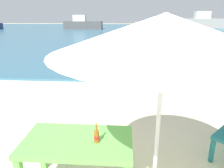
% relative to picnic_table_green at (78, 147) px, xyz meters
% --- Properties ---
extents(sea_water, '(120.00, 50.00, 0.08)m').
position_rel_picnic_table_green_xyz_m(sea_water, '(0.49, 29.81, -0.61)').
color(sea_water, '#386B84').
rests_on(sea_water, ground_plane).
extents(picnic_table_green, '(1.40, 0.80, 0.76)m').
position_rel_picnic_table_green_xyz_m(picnic_table_green, '(0.00, 0.00, 0.00)').
color(picnic_table_green, '#60B24C').
rests_on(picnic_table_green, ground_plane).
extents(beer_bottle_amber, '(0.07, 0.07, 0.26)m').
position_rel_picnic_table_green_xyz_m(beer_bottle_amber, '(0.25, -0.04, 0.20)').
color(beer_bottle_amber, brown).
rests_on(beer_bottle_amber, picnic_table_green).
extents(patio_umbrella, '(2.10, 2.10, 2.30)m').
position_rel_picnic_table_green_xyz_m(patio_umbrella, '(0.94, -0.36, 1.47)').
color(patio_umbrella, silver).
rests_on(patio_umbrella, ground_plane).
extents(swimmer_person, '(0.34, 0.34, 0.41)m').
position_rel_picnic_table_green_xyz_m(swimmer_person, '(0.02, 9.97, -0.41)').
color(swimmer_person, tan).
rests_on(swimmer_person, sea_water).
extents(boat_ferry, '(3.63, 0.99, 1.32)m').
position_rel_picnic_table_green_xyz_m(boat_ferry, '(2.45, 26.79, -0.09)').
color(boat_ferry, navy).
rests_on(boat_ferry, sea_water).
extents(boat_barge, '(7.82, 2.13, 2.84)m').
position_rel_picnic_table_green_xyz_m(boat_barge, '(14.39, 38.02, 0.45)').
color(boat_barge, gray).
rests_on(boat_barge, sea_water).
extents(boat_fishing_trawler, '(6.12, 1.67, 2.22)m').
position_rel_picnic_table_green_xyz_m(boat_fishing_trawler, '(-6.59, 32.79, 0.23)').
color(boat_fishing_trawler, '#4C4C4C').
rests_on(boat_fishing_trawler, sea_water).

